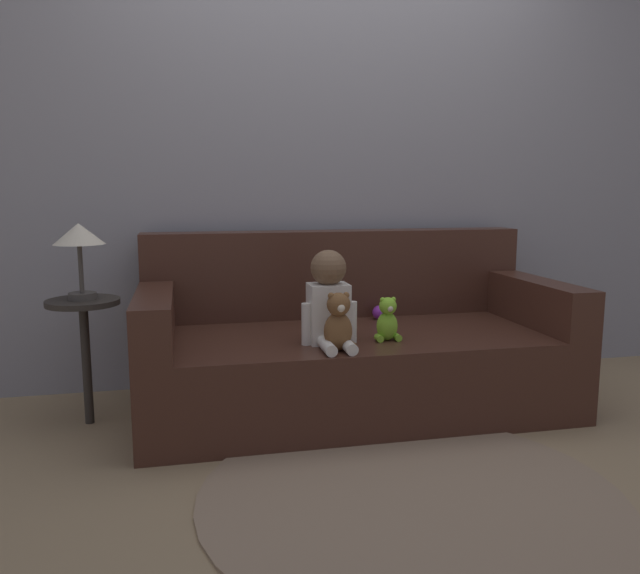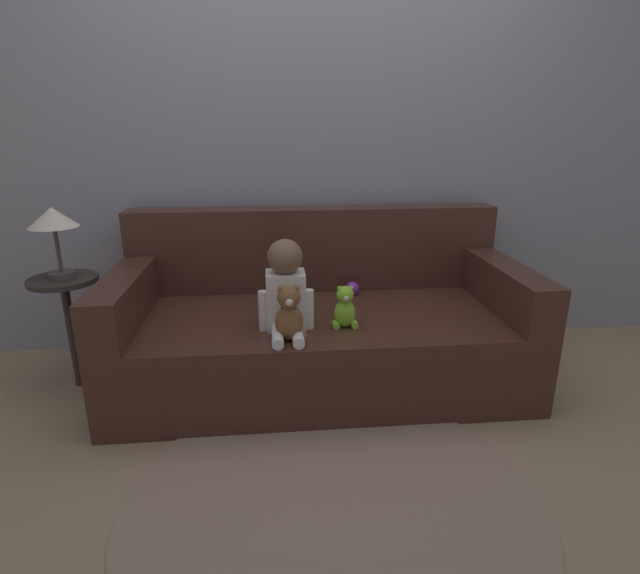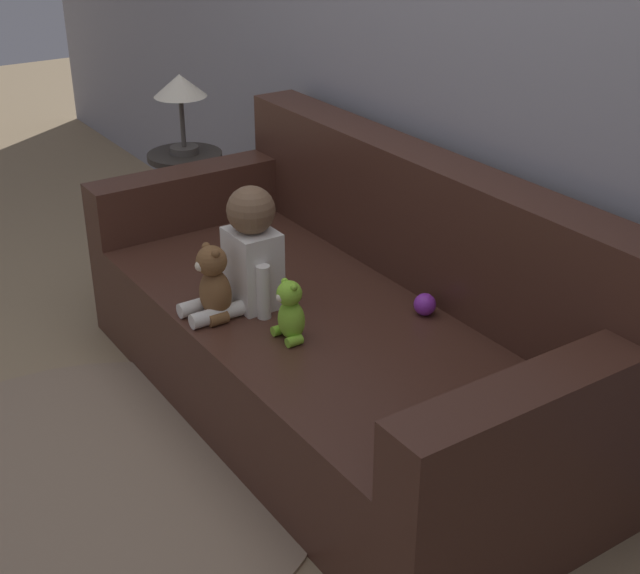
{
  "view_description": "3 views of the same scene",
  "coord_description": "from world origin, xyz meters",
  "px_view_note": "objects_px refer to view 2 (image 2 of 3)",
  "views": [
    {
      "loc": [
        -0.79,
        -2.8,
        1.05
      ],
      "look_at": [
        -0.19,
        -0.07,
        0.61
      ],
      "focal_mm": 35.0,
      "sensor_mm": 36.0,
      "label": 1
    },
    {
      "loc": [
        -0.23,
        -2.31,
        1.26
      ],
      "look_at": [
        -0.0,
        -0.01,
        0.51
      ],
      "focal_mm": 28.0,
      "sensor_mm": 36.0,
      "label": 2
    },
    {
      "loc": [
        2.12,
        -1.46,
        1.75
      ],
      "look_at": [
        -0.01,
        -0.05,
        0.47
      ],
      "focal_mm": 50.0,
      "sensor_mm": 36.0,
      "label": 3
    }
  ],
  "objects_px": {
    "person_baby": "(286,289)",
    "toy_ball": "(352,288)",
    "teddy_bear_brown": "(289,315)",
    "side_table": "(58,253)",
    "plush_toy_side": "(345,308)",
    "couch": "(319,324)"
  },
  "relations": [
    {
      "from": "teddy_bear_brown",
      "to": "plush_toy_side",
      "type": "distance_m",
      "value": 0.29
    },
    {
      "from": "person_baby",
      "to": "plush_toy_side",
      "type": "bearing_deg",
      "value": -2.06
    },
    {
      "from": "side_table",
      "to": "person_baby",
      "type": "bearing_deg",
      "value": -15.04
    },
    {
      "from": "plush_toy_side",
      "to": "teddy_bear_brown",
      "type": "bearing_deg",
      "value": -153.95
    },
    {
      "from": "teddy_bear_brown",
      "to": "plush_toy_side",
      "type": "relative_size",
      "value": 1.26
    },
    {
      "from": "couch",
      "to": "teddy_bear_brown",
      "type": "relative_size",
      "value": 8.06
    },
    {
      "from": "person_baby",
      "to": "toy_ball",
      "type": "relative_size",
      "value": 5.62
    },
    {
      "from": "teddy_bear_brown",
      "to": "person_baby",
      "type": "bearing_deg",
      "value": 93.43
    },
    {
      "from": "person_baby",
      "to": "plush_toy_side",
      "type": "xyz_separation_m",
      "value": [
        0.26,
        -0.01,
        -0.09
      ]
    },
    {
      "from": "couch",
      "to": "side_table",
      "type": "relative_size",
      "value": 2.2
    },
    {
      "from": "couch",
      "to": "plush_toy_side",
      "type": "relative_size",
      "value": 10.15
    },
    {
      "from": "teddy_bear_brown",
      "to": "side_table",
      "type": "bearing_deg",
      "value": 158.51
    },
    {
      "from": "person_baby",
      "to": "toy_ball",
      "type": "distance_m",
      "value": 0.59
    },
    {
      "from": "couch",
      "to": "side_table",
      "type": "bearing_deg",
      "value": 179.72
    },
    {
      "from": "teddy_bear_brown",
      "to": "side_table",
      "type": "xyz_separation_m",
      "value": [
        -1.06,
        0.42,
        0.19
      ]
    },
    {
      "from": "person_baby",
      "to": "toy_ball",
      "type": "bearing_deg",
      "value": 49.48
    },
    {
      "from": "couch",
      "to": "plush_toy_side",
      "type": "height_order",
      "value": "couch"
    },
    {
      "from": "teddy_bear_brown",
      "to": "side_table",
      "type": "relative_size",
      "value": 0.27
    },
    {
      "from": "teddy_bear_brown",
      "to": "toy_ball",
      "type": "bearing_deg",
      "value": 57.48
    },
    {
      "from": "teddy_bear_brown",
      "to": "side_table",
      "type": "distance_m",
      "value": 1.16
    },
    {
      "from": "toy_ball",
      "to": "couch",
      "type": "bearing_deg",
      "value": -141.16
    },
    {
      "from": "person_baby",
      "to": "toy_ball",
      "type": "xyz_separation_m",
      "value": [
        0.37,
        0.43,
        -0.15
      ]
    }
  ]
}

